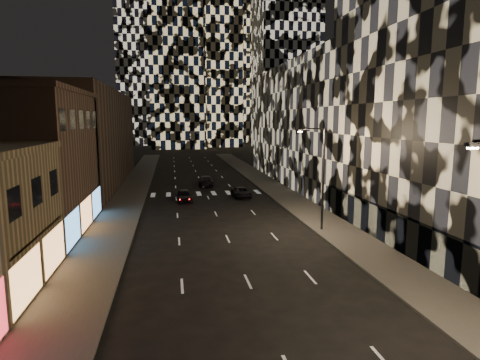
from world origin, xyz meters
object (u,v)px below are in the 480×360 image
object	(u,v)px
car_dark_midlane	(184,195)
car_dark_rightlane	(241,193)
car_dark_oncoming	(206,181)
streetlight_far	(321,171)

from	to	relation	value
car_dark_midlane	car_dark_rightlane	distance (m)	7.34
car_dark_oncoming	car_dark_rightlane	distance (m)	10.69
car_dark_midlane	car_dark_rightlane	world-z (taller)	car_dark_midlane
streetlight_far	car_dark_oncoming	bearing A→B (deg)	106.52
car_dark_oncoming	car_dark_rightlane	world-z (taller)	car_dark_oncoming
streetlight_far	car_dark_midlane	bearing A→B (deg)	127.03
car_dark_oncoming	car_dark_rightlane	size ratio (longest dim) A/B	1.15
streetlight_far	car_dark_oncoming	xyz separation A→B (m)	(-7.85, 26.48, -4.60)
car_dark_midlane	car_dark_oncoming	size ratio (longest dim) A/B	0.82
streetlight_far	car_dark_rightlane	bearing A→B (deg)	104.37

